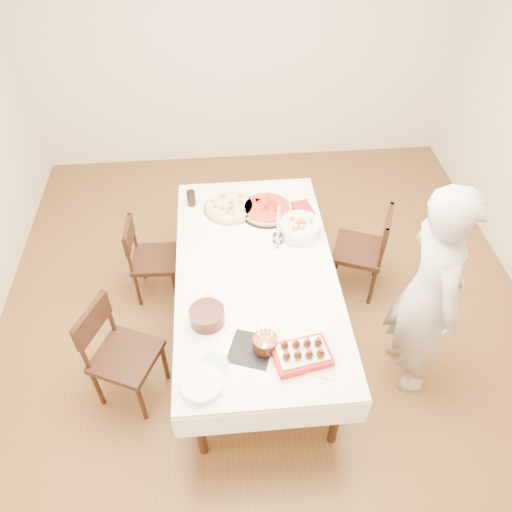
{
  "coord_description": "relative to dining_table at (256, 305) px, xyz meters",
  "views": [
    {
      "loc": [
        -0.33,
        -2.53,
        3.34
      ],
      "look_at": [
        -0.11,
        -0.1,
        0.9
      ],
      "focal_mm": 35.0,
      "sensor_mm": 36.0,
      "label": 1
    }
  ],
  "objects": [
    {
      "name": "floor",
      "position": [
        0.11,
        0.1,
        -0.38
      ],
      "size": [
        5.0,
        5.0,
        0.0
      ],
      "primitive_type": "plane",
      "color": "brown",
      "rests_on": "ground"
    },
    {
      "name": "wall_back",
      "position": [
        0.11,
        2.6,
        0.98
      ],
      "size": [
        4.5,
        0.04,
        2.7
      ],
      "primitive_type": "cube",
      "color": "beige",
      "rests_on": "floor"
    },
    {
      "name": "dining_table",
      "position": [
        0.0,
        0.0,
        0.0
      ],
      "size": [
        1.24,
        2.19,
        0.75
      ],
      "primitive_type": "cube",
      "rotation": [
        0.0,
        0.0,
        -0.05
      ],
      "color": "white",
      "rests_on": "floor"
    },
    {
      "name": "chair_right_savory",
      "position": [
        0.91,
        0.47,
        0.05
      ],
      "size": [
        0.57,
        0.57,
        0.86
      ],
      "primitive_type": null,
      "rotation": [
        0.0,
        0.0,
        -0.39
      ],
      "color": "black",
      "rests_on": "floor"
    },
    {
      "name": "chair_left_savory",
      "position": [
        -0.8,
        0.55,
        0.01
      ],
      "size": [
        0.41,
        0.41,
        0.77
      ],
      "primitive_type": null,
      "rotation": [
        0.0,
        0.0,
        3.1
      ],
      "color": "black",
      "rests_on": "floor"
    },
    {
      "name": "chair_left_dessert",
      "position": [
        -0.94,
        -0.43,
        0.06
      ],
      "size": [
        0.59,
        0.59,
        0.87
      ],
      "primitive_type": null,
      "rotation": [
        0.0,
        0.0,
        2.71
      ],
      "color": "black",
      "rests_on": "floor"
    },
    {
      "name": "person",
      "position": [
        1.1,
        -0.41,
        0.49
      ],
      "size": [
        0.46,
        0.66,
        1.73
      ],
      "primitive_type": "imported",
      "rotation": [
        0.0,
        0.0,
        1.64
      ],
      "color": "#ACA7A2",
      "rests_on": "floor"
    },
    {
      "name": "pizza_white",
      "position": [
        -0.15,
        0.71,
        0.4
      ],
      "size": [
        0.52,
        0.52,
        0.04
      ],
      "primitive_type": "cylinder",
      "rotation": [
        0.0,
        0.0,
        0.21
      ],
      "color": "beige",
      "rests_on": "dining_table"
    },
    {
      "name": "pizza_pepperoni",
      "position": [
        0.15,
        0.66,
        0.4
      ],
      "size": [
        0.46,
        0.46,
        0.04
      ],
      "primitive_type": "cylinder",
      "rotation": [
        0.0,
        0.0,
        -0.03
      ],
      "color": "red",
      "rests_on": "dining_table"
    },
    {
      "name": "red_placemat",
      "position": [
        0.4,
        0.64,
        0.38
      ],
      "size": [
        0.28,
        0.28,
        0.01
      ],
      "primitive_type": "cube",
      "rotation": [
        0.0,
        0.0,
        0.22
      ],
      "color": "#B21E1E",
      "rests_on": "dining_table"
    },
    {
      "name": "pasta_bowl",
      "position": [
        0.37,
        0.37,
        0.43
      ],
      "size": [
        0.39,
        0.39,
        0.1
      ],
      "primitive_type": "cylinder",
      "rotation": [
        0.0,
        0.0,
        -0.3
      ],
      "color": "white",
      "rests_on": "dining_table"
    },
    {
      "name": "taper_candle",
      "position": [
        0.19,
        0.3,
        0.55
      ],
      "size": [
        0.09,
        0.09,
        0.35
      ],
      "primitive_type": "cylinder",
      "rotation": [
        0.0,
        0.0,
        -0.3
      ],
      "color": "white",
      "rests_on": "dining_table"
    },
    {
      "name": "shaker_pair",
      "position": [
        0.18,
        0.23,
        0.42
      ],
      "size": [
        0.1,
        0.1,
        0.08
      ],
      "primitive_type": null,
      "rotation": [
        0.0,
        0.0,
        0.41
      ],
      "color": "white",
      "rests_on": "dining_table"
    },
    {
      "name": "cola_glass",
      "position": [
        -0.46,
        0.8,
        0.44
      ],
      "size": [
        0.09,
        0.09,
        0.13
      ],
      "primitive_type": "cylinder",
      "rotation": [
        0.0,
        0.0,
        0.4
      ],
      "color": "black",
      "rests_on": "dining_table"
    },
    {
      "name": "layer_cake",
      "position": [
        -0.35,
        -0.43,
        0.43
      ],
      "size": [
        0.35,
        0.35,
        0.12
      ],
      "primitive_type": "cylinder",
      "rotation": [
        0.0,
        0.0,
        0.21
      ],
      "color": "black",
      "rests_on": "dining_table"
    },
    {
      "name": "cake_board",
      "position": [
        -0.09,
        -0.66,
        0.38
      ],
      "size": [
        0.33,
        0.33,
        0.01
      ],
      "primitive_type": "cube",
      "rotation": [
        0.0,
        0.0,
        -0.35
      ],
      "color": "black",
      "rests_on": "dining_table"
    },
    {
      "name": "birthday_cake",
      "position": [
        -0.0,
        -0.66,
        0.46
      ],
      "size": [
        0.2,
        0.2,
        0.15
      ],
      "primitive_type": "cylinder",
      "rotation": [
        0.0,
        0.0,
        0.36
      ],
      "color": "#34190E",
      "rests_on": "dining_table"
    },
    {
      "name": "strawberry_box",
      "position": [
        0.21,
        -0.75,
        0.42
      ],
      "size": [
        0.37,
        0.28,
        0.08
      ],
      "primitive_type": null,
      "rotation": [
        0.0,
        0.0,
        0.18
      ],
      "color": "#A61712",
      "rests_on": "dining_table"
    },
    {
      "name": "box_lid",
      "position": [
        0.26,
        -0.78,
        0.38
      ],
      "size": [
        0.35,
        0.29,
        0.03
      ],
      "primitive_type": "cube",
      "rotation": [
        0.0,
        0.0,
        -0.36
      ],
      "color": "beige",
      "rests_on": "dining_table"
    },
    {
      "name": "plate_stack",
      "position": [
        -0.39,
        -0.89,
        0.4
      ],
      "size": [
        0.26,
        0.26,
        0.05
      ],
      "primitive_type": "cylinder",
      "rotation": [
        0.0,
        0.0,
        -0.05
      ],
      "color": "white",
      "rests_on": "dining_table"
    },
    {
      "name": "china_plate",
      "position": [
        -0.33,
        -0.77,
        0.38
      ],
      "size": [
        0.2,
        0.2,
        0.01
      ],
      "primitive_type": "cylinder",
      "rotation": [
        0.0,
        0.0,
        0.05
      ],
      "color": "white",
      "rests_on": "dining_table"
    }
  ]
}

